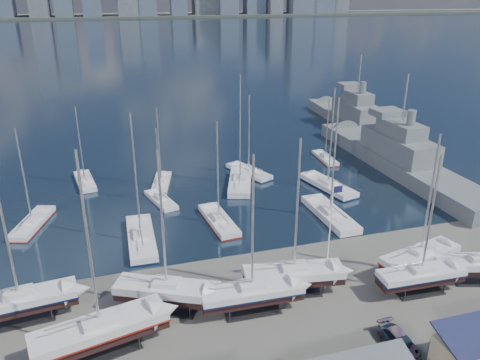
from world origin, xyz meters
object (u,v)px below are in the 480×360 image
object	(u,v)px
sailboat_cradle_0	(20,302)
naval_ship_west	(355,121)
flagpole	(331,231)
naval_ship_east	(397,159)

from	to	relation	value
sailboat_cradle_0	naval_ship_west	xyz separation A→B (m)	(63.82, 51.29, -0.43)
naval_ship_west	flagpole	distance (m)	64.63
naval_ship_east	flagpole	size ratio (longest dim) A/B	3.80
naval_ship_east	naval_ship_west	distance (m)	26.38
sailboat_cradle_0	naval_ship_east	world-z (taller)	naval_ship_east
naval_ship_west	flagpole	size ratio (longest dim) A/B	3.59
sailboat_cradle_0	naval_ship_east	xyz separation A→B (m)	(57.61, 25.66, -0.43)
flagpole	naval_ship_west	bearing A→B (deg)	58.14
sailboat_cradle_0	naval_ship_east	bearing A→B (deg)	18.05
sailboat_cradle_0	naval_ship_east	distance (m)	63.07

